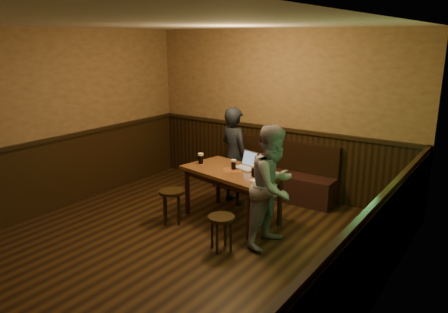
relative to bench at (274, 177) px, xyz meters
name	(u,v)px	position (x,y,z in m)	size (l,w,h in m)	color
room	(172,159)	(-0.09, -2.53, 0.89)	(5.04, 6.04, 2.84)	black
bench	(274,177)	(0.00, 0.00, 0.00)	(2.20, 0.50, 0.95)	black
pub_table	(232,177)	(0.00, -1.31, 0.36)	(1.57, 1.08, 0.78)	#563B18
stool_left	(172,197)	(-0.66, -1.91, 0.09)	(0.42, 0.42, 0.50)	black
stool_right	(221,223)	(0.43, -2.22, 0.06)	(0.40, 0.40, 0.47)	black
pint_left	(201,159)	(-0.58, -1.32, 0.55)	(0.11, 0.11, 0.17)	#AB1F15
pint_mid	(234,165)	(0.00, -1.28, 0.54)	(0.10, 0.10, 0.15)	#AB1F15
pint_right	(254,171)	(0.42, -1.41, 0.55)	(0.11, 0.11, 0.17)	#AB1F15
laptop	(248,164)	(0.14, -1.11, 0.53)	(0.40, 0.35, 0.24)	silver
menu	(258,181)	(0.57, -1.55, 0.46)	(0.22, 0.15, 0.00)	silver
person_suit	(234,156)	(-0.37, -0.70, 0.48)	(0.58, 0.38, 1.59)	black
person_grey	(273,186)	(0.88, -1.69, 0.49)	(0.78, 0.61, 1.60)	gray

